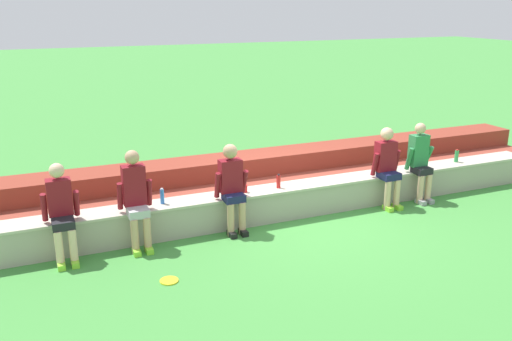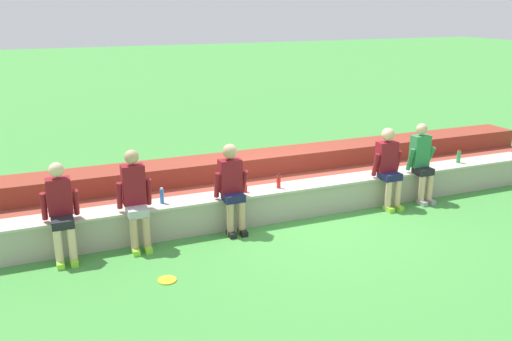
% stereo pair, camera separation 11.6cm
% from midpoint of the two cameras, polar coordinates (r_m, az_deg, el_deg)
% --- Properties ---
extents(ground_plane, '(80.00, 80.00, 0.00)m').
position_cam_midpoint_polar(ground_plane, '(9.35, 5.15, -4.92)').
color(ground_plane, '#428E3D').
extents(stone_seating_wall, '(9.88, 0.50, 0.53)m').
position_cam_midpoint_polar(stone_seating_wall, '(9.44, 4.53, -2.84)').
color(stone_seating_wall, '#A8A08E').
rests_on(stone_seating_wall, ground).
extents(brick_bleachers, '(11.81, 1.48, 0.72)m').
position_cam_midpoint_polar(brick_bleachers, '(10.47, 1.43, -0.67)').
color(brick_bleachers, '#964030').
rests_on(brick_bleachers, ground).
extents(person_far_left, '(0.51, 0.60, 1.39)m').
position_cam_midpoint_polar(person_far_left, '(8.08, -20.02, -3.90)').
color(person_far_left, beige).
rests_on(person_far_left, ground).
extents(person_left_of_center, '(0.51, 0.57, 1.47)m').
position_cam_midpoint_polar(person_left_of_center, '(8.18, -12.81, -2.72)').
color(person_left_of_center, tan).
rests_on(person_left_of_center, ground).
extents(person_center, '(0.53, 0.51, 1.41)m').
position_cam_midpoint_polar(person_center, '(8.54, -2.90, -1.52)').
color(person_center, tan).
rests_on(person_center, ground).
extents(person_right_of_center, '(0.54, 0.53, 1.42)m').
position_cam_midpoint_polar(person_right_of_center, '(9.88, 13.21, 0.63)').
color(person_right_of_center, '#DBAD89').
rests_on(person_right_of_center, ground).
extents(person_far_right, '(0.51, 0.50, 1.43)m').
position_cam_midpoint_polar(person_far_right, '(10.33, 16.44, 1.05)').
color(person_far_right, '#DBAD89').
rests_on(person_far_right, ground).
extents(water_bottle_near_left, '(0.06, 0.06, 0.25)m').
position_cam_midpoint_polar(water_bottle_near_left, '(8.52, -10.14, -2.67)').
color(water_bottle_near_left, blue).
rests_on(water_bottle_near_left, stone_seating_wall).
extents(water_bottle_near_right, '(0.07, 0.07, 0.25)m').
position_cam_midpoint_polar(water_bottle_near_right, '(11.26, 19.89, 1.43)').
color(water_bottle_near_right, green).
rests_on(water_bottle_near_right, stone_seating_wall).
extents(water_bottle_center_gap, '(0.07, 0.07, 0.24)m').
position_cam_midpoint_polar(water_bottle_center_gap, '(9.10, 2.00, -1.14)').
color(water_bottle_center_gap, red).
rests_on(water_bottle_center_gap, stone_seating_wall).
extents(plastic_cup_left_end, '(0.08, 0.08, 0.12)m').
position_cam_midpoint_polar(plastic_cup_left_end, '(8.91, -1.55, -1.89)').
color(plastic_cup_left_end, red).
rests_on(plastic_cup_left_end, stone_seating_wall).
extents(frisbee, '(0.25, 0.25, 0.02)m').
position_cam_midpoint_polar(frisbee, '(7.40, -9.50, -11.25)').
color(frisbee, yellow).
rests_on(frisbee, ground).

